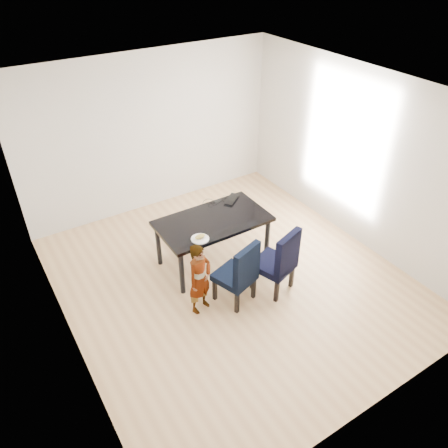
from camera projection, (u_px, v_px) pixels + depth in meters
floor at (231, 279)px, 6.33m from camera, size 4.50×5.00×0.01m
ceiling at (234, 94)px, 4.79m from camera, size 4.50×5.00×0.01m
wall_back at (151, 133)px, 7.31m from camera, size 4.50×0.01×2.70m
wall_front at (389, 325)px, 3.82m from camera, size 4.50×0.01×2.70m
wall_left at (52, 259)px, 4.57m from camera, size 0.01×5.00×2.70m
wall_right at (358, 158)px, 6.55m from camera, size 0.01×5.00×2.70m
dining_table at (213, 241)px, 6.46m from camera, size 1.60×0.90×0.75m
chair_left at (235, 271)px, 5.74m from camera, size 0.58×0.60×0.96m
chair_right at (274, 259)px, 5.91m from camera, size 0.61×0.63×1.00m
child at (200, 279)px, 5.56m from camera, size 0.43×0.35×1.03m
plate at (200, 239)px, 5.86m from camera, size 0.33×0.33×0.01m
sandwich at (200, 236)px, 5.84m from camera, size 0.16×0.09×0.06m
laptop at (229, 199)px, 6.70m from camera, size 0.41×0.38×0.03m
cable_tangle at (213, 204)px, 6.58m from camera, size 0.19×0.19×0.01m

